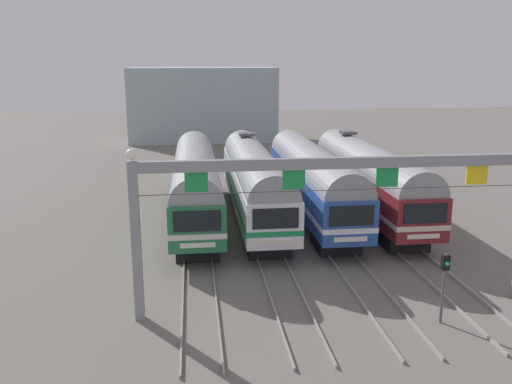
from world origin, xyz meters
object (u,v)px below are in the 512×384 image
commuter_train_white (254,179)px  commuter_train_green (195,181)px  catenary_gantry (340,192)px  yard_signal_mast (444,275)px  commuter_train_blue (312,178)px  commuter_train_maroon (368,176)px

commuter_train_white → commuter_train_green: bearing=-179.9°
catenary_gantry → yard_signal_mast: 5.18m
yard_signal_mast → commuter_train_blue: bearing=97.1°
commuter_train_maroon → catenary_gantry: (-5.72, -13.50, 2.39)m
commuter_train_green → commuter_train_white: (3.81, 0.00, 0.00)m
commuter_train_white → commuter_train_blue: size_ratio=1.00×
commuter_train_white → catenary_gantry: (1.91, -13.50, 2.39)m
commuter_train_white → yard_signal_mast: commuter_train_white is taller
commuter_train_blue → commuter_train_maroon: bearing=0.1°
commuter_train_blue → yard_signal_mast: 15.36m
yard_signal_mast → commuter_train_maroon: bearing=82.9°
commuter_train_blue → catenary_gantry: bearing=-98.0°
commuter_train_blue → yard_signal_mast: commuter_train_blue is taller
commuter_train_blue → yard_signal_mast: size_ratio=6.22×
commuter_train_white → commuter_train_blue: commuter_train_white is taller
commuter_train_maroon → yard_signal_mast: 15.36m
commuter_train_blue → commuter_train_maroon: commuter_train_maroon is taller
commuter_train_maroon → yard_signal_mast: size_ratio=6.22×
commuter_train_maroon → yard_signal_mast: bearing=-97.1°
catenary_gantry → commuter_train_green: bearing=113.0°
commuter_train_maroon → commuter_train_green: bearing=-180.0°
commuter_train_maroon → catenary_gantry: catenary_gantry is taller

